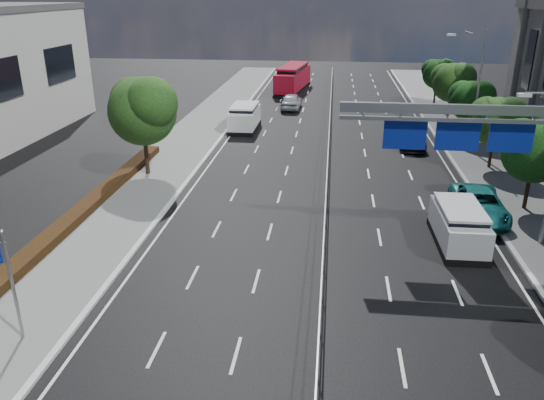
{
  "coord_description": "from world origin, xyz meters",
  "views": [
    {
      "loc": [
        0.11,
        -14.66,
        11.68
      ],
      "look_at": [
        -2.5,
        8.45,
        2.4
      ],
      "focal_mm": 35.0,
      "sensor_mm": 36.0,
      "label": 1
    }
  ],
  "objects_px": {
    "overhead_gantry": "(475,131)",
    "near_car_dark": "(298,71)",
    "parked_car_teal": "(479,204)",
    "parked_car_dark": "(411,138)",
    "red_bus": "(293,78)",
    "near_car_silver": "(291,101)",
    "silver_minivan": "(459,225)",
    "white_minivan": "(245,117)"
  },
  "relations": [
    {
      "from": "overhead_gantry",
      "to": "white_minivan",
      "type": "height_order",
      "value": "overhead_gantry"
    },
    {
      "from": "white_minivan",
      "to": "parked_car_teal",
      "type": "xyz_separation_m",
      "value": [
        15.81,
        -17.93,
        -0.32
      ]
    },
    {
      "from": "overhead_gantry",
      "to": "white_minivan",
      "type": "distance_m",
      "value": 25.76
    },
    {
      "from": "silver_minivan",
      "to": "parked_car_teal",
      "type": "xyz_separation_m",
      "value": [
        1.8,
        3.44,
        -0.21
      ]
    },
    {
      "from": "parked_car_teal",
      "to": "near_car_silver",
      "type": "bearing_deg",
      "value": 117.11
    },
    {
      "from": "silver_minivan",
      "to": "parked_car_teal",
      "type": "relative_size",
      "value": 0.87
    },
    {
      "from": "red_bus",
      "to": "near_car_silver",
      "type": "relative_size",
      "value": 2.24
    },
    {
      "from": "parked_car_dark",
      "to": "parked_car_teal",
      "type": "bearing_deg",
      "value": -80.22
    },
    {
      "from": "near_car_silver",
      "to": "white_minivan",
      "type": "bearing_deg",
      "value": 71.75
    },
    {
      "from": "silver_minivan",
      "to": "parked_car_dark",
      "type": "relative_size",
      "value": 0.97
    },
    {
      "from": "white_minivan",
      "to": "near_car_dark",
      "type": "relative_size",
      "value": 1.16
    },
    {
      "from": "parked_car_dark",
      "to": "overhead_gantry",
      "type": "bearing_deg",
      "value": -86.76
    },
    {
      "from": "white_minivan",
      "to": "parked_car_teal",
      "type": "distance_m",
      "value": 23.91
    },
    {
      "from": "parked_car_teal",
      "to": "parked_car_dark",
      "type": "xyz_separation_m",
      "value": [
        -1.8,
        13.95,
        -0.05
      ]
    },
    {
      "from": "near_car_silver",
      "to": "near_car_dark",
      "type": "relative_size",
      "value": 1.08
    },
    {
      "from": "white_minivan",
      "to": "parked_car_teal",
      "type": "height_order",
      "value": "white_minivan"
    },
    {
      "from": "near_car_dark",
      "to": "silver_minivan",
      "type": "relative_size",
      "value": 0.92
    },
    {
      "from": "white_minivan",
      "to": "silver_minivan",
      "type": "distance_m",
      "value": 25.56
    },
    {
      "from": "overhead_gantry",
      "to": "near_car_dark",
      "type": "relative_size",
      "value": 2.3
    },
    {
      "from": "white_minivan",
      "to": "near_car_silver",
      "type": "bearing_deg",
      "value": 70.16
    },
    {
      "from": "silver_minivan",
      "to": "parked_car_teal",
      "type": "bearing_deg",
      "value": 61.49
    },
    {
      "from": "overhead_gantry",
      "to": "red_bus",
      "type": "distance_m",
      "value": 42.44
    },
    {
      "from": "overhead_gantry",
      "to": "near_car_dark",
      "type": "xyz_separation_m",
      "value": [
        -11.6,
        52.27,
        -4.87
      ]
    },
    {
      "from": "white_minivan",
      "to": "near_car_silver",
      "type": "relative_size",
      "value": 1.08
    },
    {
      "from": "red_bus",
      "to": "near_car_dark",
      "type": "distance_m",
      "value": 11.63
    },
    {
      "from": "overhead_gantry",
      "to": "parked_car_teal",
      "type": "bearing_deg",
      "value": 62.91
    },
    {
      "from": "white_minivan",
      "to": "near_car_dark",
      "type": "bearing_deg",
      "value": 85.57
    },
    {
      "from": "parked_car_teal",
      "to": "near_car_dark",
      "type": "bearing_deg",
      "value": 107.66
    },
    {
      "from": "red_bus",
      "to": "silver_minivan",
      "type": "height_order",
      "value": "red_bus"
    },
    {
      "from": "near_car_silver",
      "to": "red_bus",
      "type": "bearing_deg",
      "value": -84.42
    },
    {
      "from": "red_bus",
      "to": "parked_car_teal",
      "type": "distance_m",
      "value": 39.82
    },
    {
      "from": "overhead_gantry",
      "to": "silver_minivan",
      "type": "height_order",
      "value": "overhead_gantry"
    },
    {
      "from": "parked_car_teal",
      "to": "overhead_gantry",
      "type": "bearing_deg",
      "value": -114.4
    },
    {
      "from": "red_bus",
      "to": "near_car_dark",
      "type": "bearing_deg",
      "value": 98.4
    },
    {
      "from": "near_car_dark",
      "to": "parked_car_teal",
      "type": "xyz_separation_m",
      "value": [
        13.16,
        -49.22,
        0.04
      ]
    },
    {
      "from": "parked_car_dark",
      "to": "near_car_dark",
      "type": "bearing_deg",
      "value": 110.29
    },
    {
      "from": "overhead_gantry",
      "to": "parked_car_dark",
      "type": "xyz_separation_m",
      "value": [
        -0.24,
        17.0,
        -4.88
      ]
    },
    {
      "from": "silver_minivan",
      "to": "near_car_dark",
      "type": "bearing_deg",
      "value": 101.28
    },
    {
      "from": "overhead_gantry",
      "to": "near_car_dark",
      "type": "bearing_deg",
      "value": 102.51
    },
    {
      "from": "white_minivan",
      "to": "near_car_silver",
      "type": "xyz_separation_m",
      "value": [
        3.44,
        9.32,
        -0.28
      ]
    },
    {
      "from": "parked_car_dark",
      "to": "white_minivan",
      "type": "bearing_deg",
      "value": 166.56
    },
    {
      "from": "near_car_silver",
      "to": "silver_minivan",
      "type": "bearing_deg",
      "value": 111.01
    }
  ]
}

